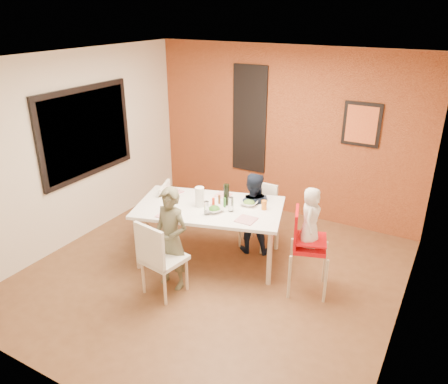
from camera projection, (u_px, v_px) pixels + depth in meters
The scene contains 35 objects.
ground at pixel (213, 274), 5.70m from camera, with size 4.50×4.50×0.00m, color brown.
ceiling at pixel (210, 59), 4.64m from camera, with size 4.50×4.50×0.02m, color white.
wall_back at pixel (284, 133), 6.97m from camera, with size 4.50×0.02×2.70m, color beige.
wall_front at pixel (62, 270), 3.37m from camera, with size 4.50×0.02×2.70m, color beige.
wall_left at pixel (76, 149), 6.19m from camera, with size 0.02×4.50×2.70m, color beige.
wall_right at pixel (414, 220), 4.15m from camera, with size 0.02×4.50×2.70m, color beige.
brick_accent_wall at pixel (284, 133), 6.95m from camera, with size 4.50×0.02×2.70m, color maroon.
picture_window_frame at pixel (86, 132), 6.26m from camera, with size 0.05×1.70×1.30m, color black.
picture_window_pane at pixel (87, 132), 6.25m from camera, with size 0.02×1.55×1.15m, color black.
glassblock_strip at pixel (250, 120), 7.15m from camera, with size 0.55×0.03×1.70m, color #B3BEC3.
glassblock_surround at pixel (249, 120), 7.15m from camera, with size 0.60×0.03×1.76m, color black.
art_print_frame at pixel (362, 124), 6.28m from camera, with size 0.54×0.03×0.64m, color black.
art_print_canvas at pixel (362, 125), 6.26m from camera, with size 0.44×0.01×0.54m, color orange.
dining_table at pixel (209, 211), 5.78m from camera, with size 2.13×1.57×0.79m.
chair_near at pixel (158, 256), 5.08m from camera, with size 0.51×0.51×0.97m.
chair_far at pixel (260, 211), 6.25m from camera, with size 0.44×0.44×0.91m.
chair_left at pixel (158, 210), 6.30m from camera, with size 0.54×0.54×0.92m.
high_chair at pixel (306, 243), 5.15m from camera, with size 0.56×0.56×1.07m.
child_near at pixel (171, 239), 5.23m from camera, with size 0.48×0.31×1.30m, color brown.
child_far at pixel (252, 213), 6.03m from camera, with size 0.57×0.44×1.17m, color black.
toddler at pixel (311, 217), 5.01m from camera, with size 0.35×0.23×0.72m, color silver.
plate_near_left at pixel (167, 215), 5.49m from camera, with size 0.23×0.23×0.01m, color white.
plate_far_mid at pixel (223, 195), 6.07m from camera, with size 0.19×0.19×0.01m, color white.
plate_near_right at pixel (246, 220), 5.37m from camera, with size 0.23×0.23×0.01m, color silver.
plate_far_left at pixel (174, 191), 6.19m from camera, with size 0.22×0.22×0.01m, color white.
salad_bowl_a at pixel (214, 209), 5.59m from camera, with size 0.23×0.23×0.06m, color white.
salad_bowl_b at pixel (249, 203), 5.77m from camera, with size 0.23×0.23×0.06m, color white.
wine_bottle at pixel (226, 195), 5.74m from camera, with size 0.08×0.08×0.29m, color black.
wine_glass_a at pixel (207, 208), 5.48m from camera, with size 0.06×0.06×0.18m, color white.
wine_glass_b at pixel (231, 204), 5.57m from camera, with size 0.07×0.07×0.19m, color white.
paper_towel_roll at pixel (200, 197), 5.69m from camera, with size 0.12×0.12×0.27m, color white.
condiment_red at pixel (213, 203), 5.66m from camera, with size 0.04×0.04×0.15m, color red.
condiment_green at pixel (224, 203), 5.70m from camera, with size 0.03×0.03×0.13m, color #2B7326.
condiment_brown at pixel (219, 200), 5.79m from camera, with size 0.03×0.03×0.13m, color brown.
sippy_cup at pixel (264, 205), 5.64m from camera, with size 0.07×0.07×0.12m, color orange.
Camera 1 is at (2.50, -4.12, 3.23)m, focal length 35.00 mm.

